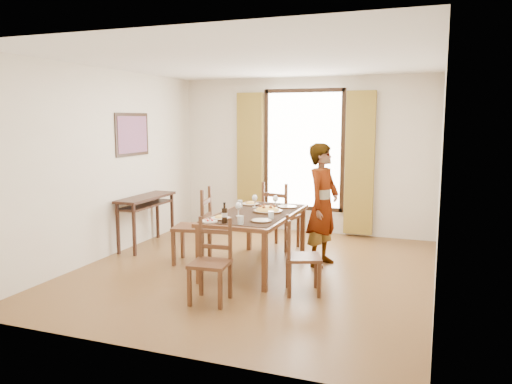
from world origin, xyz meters
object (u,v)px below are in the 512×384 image
(dining_table, at_px, (256,217))
(man, at_px, (323,205))
(pasta_platter, at_px, (267,208))
(console_table, at_px, (146,203))

(dining_table, distance_m, man, 0.93)
(man, relative_size, pasta_platter, 4.17)
(man, xyz_separation_m, pasta_platter, (-0.67, -0.36, -0.03))
(dining_table, height_order, man, man)
(man, bearing_deg, console_table, 102.12)
(man, height_order, pasta_platter, man)
(console_table, xyz_separation_m, dining_table, (2.01, -0.49, 0.01))
(pasta_platter, bearing_deg, dining_table, -140.74)
(console_table, distance_m, dining_table, 2.07)
(man, distance_m, pasta_platter, 0.76)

